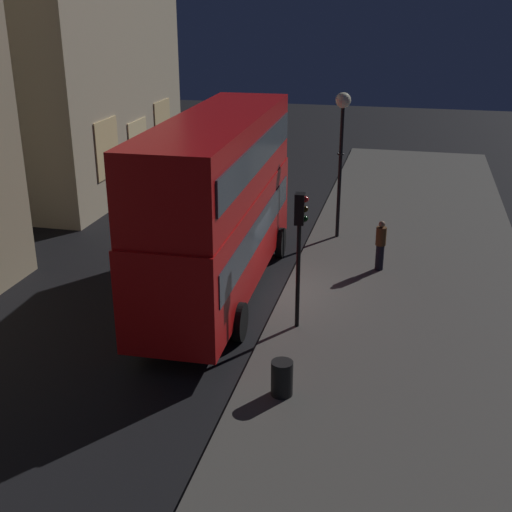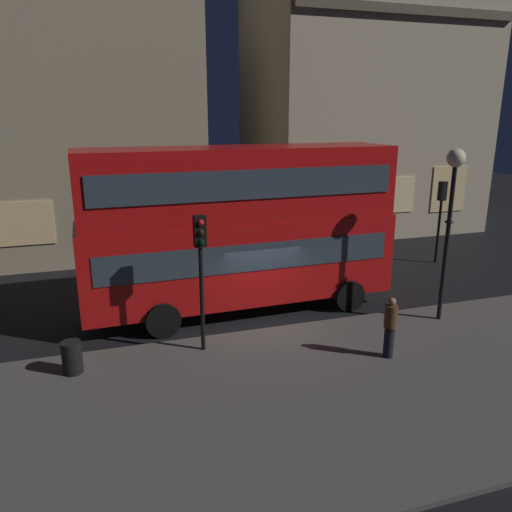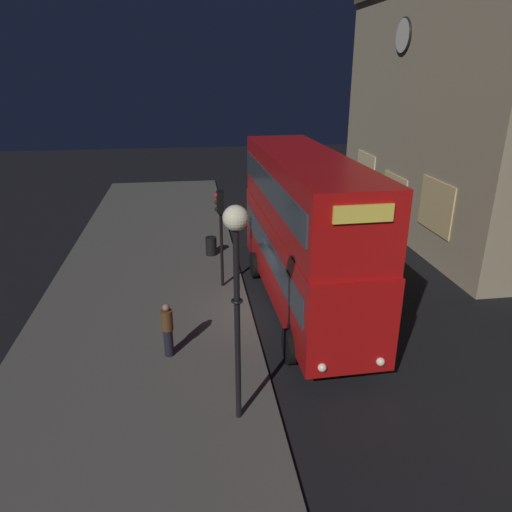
% 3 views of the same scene
% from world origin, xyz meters
% --- Properties ---
extents(ground_plane, '(80.00, 80.00, 0.00)m').
position_xyz_m(ground_plane, '(0.00, 0.00, 0.00)').
color(ground_plane, black).
extents(sidewalk_slab, '(44.00, 7.84, 0.12)m').
position_xyz_m(sidewalk_slab, '(0.00, -4.35, 0.06)').
color(sidewalk_slab, '#4C4944').
rests_on(sidewalk_slab, ground).
extents(building_with_clock, '(16.52, 9.12, 14.89)m').
position_xyz_m(building_with_clock, '(-8.20, 12.78, 7.45)').
color(building_with_clock, tan).
rests_on(building_with_clock, ground).
extents(building_plain_facade, '(12.44, 8.95, 14.62)m').
position_xyz_m(building_plain_facade, '(10.31, 13.11, 7.31)').
color(building_plain_facade, tan).
rests_on(building_plain_facade, ground).
extents(double_decker_bus, '(10.70, 3.08, 5.63)m').
position_xyz_m(double_decker_bus, '(-0.43, 1.54, 3.14)').
color(double_decker_bus, '#B20F0F').
rests_on(double_decker_bus, ground).
extents(traffic_light_near_kerb, '(0.33, 0.37, 3.91)m').
position_xyz_m(traffic_light_near_kerb, '(-2.35, -1.30, 2.94)').
color(traffic_light_near_kerb, black).
rests_on(traffic_light_near_kerb, sidewalk_slab).
extents(traffic_light_far_side, '(0.35, 0.38, 3.76)m').
position_xyz_m(traffic_light_far_side, '(9.78, 4.37, 2.71)').
color(traffic_light_far_side, black).
rests_on(traffic_light_far_side, ground).
extents(street_lamp, '(0.57, 0.57, 5.53)m').
position_xyz_m(street_lamp, '(5.53, -1.47, 4.39)').
color(street_lamp, black).
rests_on(street_lamp, sidewalk_slab).
extents(pedestrian, '(0.35, 0.35, 1.75)m').
position_xyz_m(pedestrian, '(2.47, -3.28, 1.02)').
color(pedestrian, black).
rests_on(pedestrian, sidewalk_slab).
extents(litter_bin, '(0.52, 0.52, 0.87)m').
position_xyz_m(litter_bin, '(-5.87, -1.55, 0.55)').
color(litter_bin, black).
rests_on(litter_bin, sidewalk_slab).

